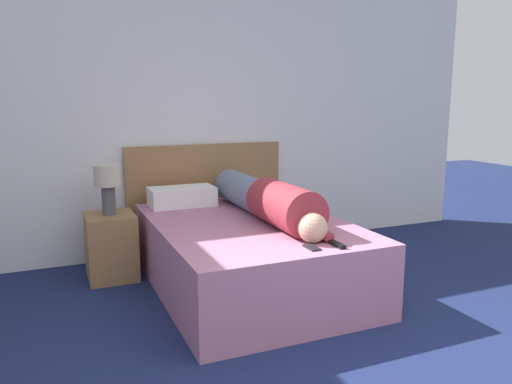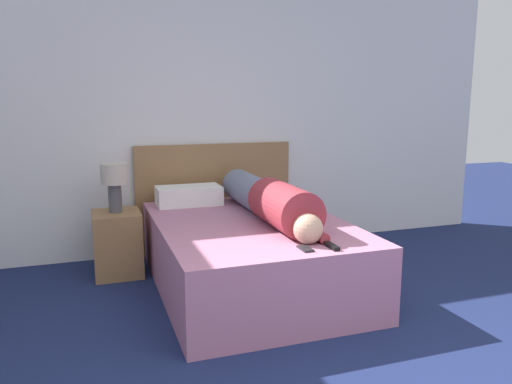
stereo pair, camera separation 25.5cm
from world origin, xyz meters
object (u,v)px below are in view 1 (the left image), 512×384
object	(u,v)px
pillow_near_headboard	(182,196)
tv_remote	(337,244)
person_lying	(267,200)
bed	(249,255)
nightstand	(111,246)
table_lamp	(108,182)
cell_phone	(312,247)

from	to	relation	value
pillow_near_headboard	tv_remote	world-z (taller)	pillow_near_headboard
person_lying	tv_remote	world-z (taller)	person_lying
bed	tv_remote	distance (m)	0.91
bed	nightstand	xyz separation A→B (m)	(-0.94, 0.63, 0.00)
table_lamp	person_lying	xyz separation A→B (m)	(1.11, -0.62, -0.12)
person_lying	pillow_near_headboard	size ratio (longest dim) A/B	2.97
tv_remote	bed	bearing A→B (deg)	107.69
bed	person_lying	distance (m)	0.44
nightstand	cell_phone	size ratio (longest dim) A/B	4.07
cell_phone	table_lamp	bearing A→B (deg)	125.88
table_lamp	pillow_near_headboard	distance (m)	0.66
bed	person_lying	world-z (taller)	person_lying
table_lamp	nightstand	bearing A→B (deg)	0.00
bed	table_lamp	xyz separation A→B (m)	(-0.94, 0.63, 0.53)
nightstand	table_lamp	bearing A→B (deg)	0.00
bed	pillow_near_headboard	xyz separation A→B (m)	(-0.31, 0.75, 0.34)
nightstand	pillow_near_headboard	world-z (taller)	pillow_near_headboard
bed	pillow_near_headboard	bearing A→B (deg)	112.77
bed	person_lying	size ratio (longest dim) A/B	1.17
nightstand	tv_remote	world-z (taller)	tv_remote
nightstand	person_lying	bearing A→B (deg)	-29.12
nightstand	tv_remote	xyz separation A→B (m)	(1.20, -1.46, 0.27)
nightstand	table_lamp	size ratio (longest dim) A/B	1.32
nightstand	cell_phone	xyz separation A→B (m)	(1.04, -1.43, 0.27)
bed	nightstand	bearing A→B (deg)	146.10
nightstand	cell_phone	world-z (taller)	cell_phone
person_lying	tv_remote	size ratio (longest dim) A/B	10.98
nightstand	table_lamp	distance (m)	0.53
nightstand	bed	bearing A→B (deg)	-33.90
tv_remote	cell_phone	size ratio (longest dim) A/B	1.15
person_lying	nightstand	bearing A→B (deg)	150.88
pillow_near_headboard	table_lamp	bearing A→B (deg)	-169.49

